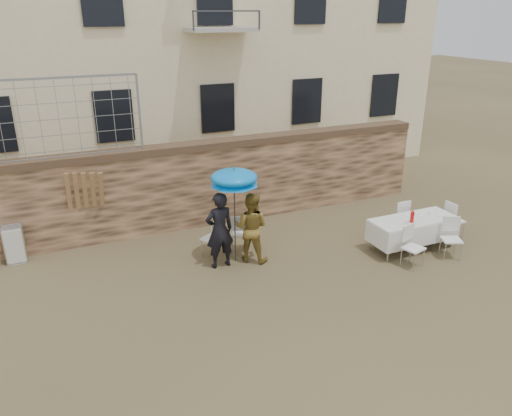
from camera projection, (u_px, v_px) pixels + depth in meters
name	position (u px, v px, depth m)	size (l,w,h in m)	color
ground	(284.00, 321.00, 9.25)	(80.00, 80.00, 0.00)	brown
stone_wall	(199.00, 185.00, 13.10)	(13.00, 0.50, 2.20)	brown
chain_link_fence	(68.00, 118.00, 11.24)	(3.20, 0.06, 1.80)	gray
man_suit	(220.00, 230.00, 10.93)	(0.64, 0.42, 1.76)	black
woman_dress	(251.00, 227.00, 11.23)	(0.79, 0.62, 1.63)	#AD8935
umbrella	(234.00, 180.00, 10.77)	(1.07, 1.07, 2.07)	#3F3F44
couple_chair_left	(212.00, 237.00, 11.54)	(0.48, 0.48, 0.96)	white
couple_chair_right	(240.00, 232.00, 11.81)	(0.48, 0.48, 0.96)	white
banquet_table	(414.00, 220.00, 11.83)	(2.10, 0.85, 0.78)	silver
soda_bottle	(412.00, 217.00, 11.56)	(0.09, 0.09, 0.26)	red
table_chair_front_left	(414.00, 247.00, 11.06)	(0.48, 0.48, 0.96)	white
table_chair_front_right	(452.00, 239.00, 11.47)	(0.48, 0.48, 0.96)	white
table_chair_back	(398.00, 217.00, 12.68)	(0.48, 0.48, 0.96)	white
table_chair_side	(454.00, 219.00, 12.53)	(0.48, 0.48, 0.96)	white
chair_stack_right	(14.00, 241.00, 11.39)	(0.46, 0.47, 0.92)	white
wood_planks	(84.00, 208.00, 11.84)	(0.70, 0.20, 2.00)	#A37749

